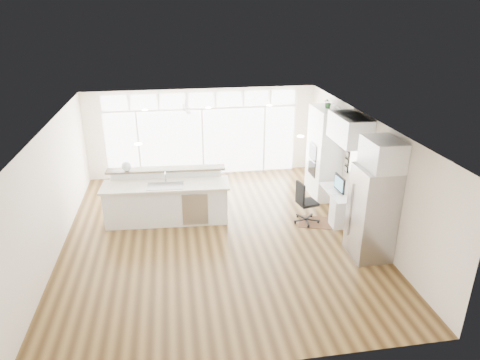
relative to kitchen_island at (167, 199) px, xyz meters
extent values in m
cube|color=#442E15|center=(1.15, -0.90, -0.62)|extent=(7.00, 8.00, 0.02)
cube|color=white|center=(1.15, -0.90, 2.09)|extent=(7.00, 8.00, 0.02)
cube|color=white|center=(1.15, 3.10, 0.74)|extent=(7.00, 0.04, 2.70)
cube|color=white|center=(1.15, -4.90, 0.74)|extent=(7.00, 0.04, 2.70)
cube|color=white|center=(-2.35, -0.90, 0.74)|extent=(0.04, 8.00, 2.70)
cube|color=white|center=(4.65, -0.90, 0.74)|extent=(0.04, 8.00, 2.70)
cube|color=silver|center=(1.15, 3.04, 0.44)|extent=(5.80, 0.06, 2.08)
cube|color=silver|center=(1.15, 3.04, 1.77)|extent=(5.90, 0.06, 0.40)
cube|color=white|center=(4.61, -0.60, 0.94)|extent=(0.04, 0.85, 0.85)
cube|color=white|center=(0.65, 1.90, 1.87)|extent=(1.16, 1.16, 0.32)
cube|color=white|center=(1.15, -0.70, 2.07)|extent=(3.40, 3.00, 0.02)
cube|color=white|center=(4.32, 0.90, 0.64)|extent=(0.64, 1.20, 2.50)
cube|color=white|center=(4.28, -0.60, -0.23)|extent=(0.72, 1.30, 0.76)
cube|color=white|center=(4.32, -0.60, 1.74)|extent=(0.64, 1.30, 0.64)
cube|color=#A6A5AA|center=(4.26, -2.25, 0.39)|extent=(0.76, 0.90, 2.00)
cube|color=white|center=(4.32, -2.25, 1.69)|extent=(0.64, 0.90, 0.60)
cube|color=black|center=(4.61, 0.02, 0.79)|extent=(0.06, 0.22, 0.80)
cube|color=white|center=(0.00, 0.00, 0.00)|extent=(3.14, 1.34, 1.22)
cube|color=#3A1F12|center=(3.66, -0.70, -0.60)|extent=(1.06, 0.90, 0.01)
cube|color=black|center=(3.40, -0.61, -0.07)|extent=(0.65, 0.61, 1.07)
sphere|color=silver|center=(-0.92, 0.46, 0.73)|extent=(0.29, 0.29, 0.24)
cube|color=black|center=(4.20, -0.60, 0.37)|extent=(0.12, 0.52, 0.43)
cube|color=white|center=(4.03, -0.60, 0.16)|extent=(0.12, 0.32, 0.02)
imported|color=#255726|center=(4.32, 0.90, 2.00)|extent=(0.28, 0.31, 0.22)
camera|label=1|loc=(0.26, -9.68, 4.45)|focal=32.00mm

